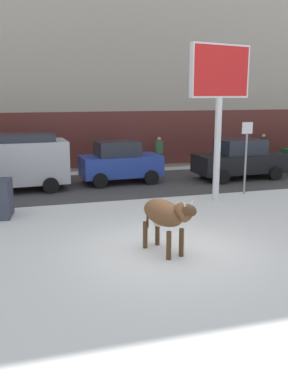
# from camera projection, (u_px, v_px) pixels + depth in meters

# --- Properties ---
(ground_plane) EXTENTS (120.00, 120.00, 0.00)m
(ground_plane) POSITION_uv_depth(u_px,v_px,m) (169.00, 250.00, 10.96)
(ground_plane) COLOR white
(road_strip) EXTENTS (60.00, 5.60, 0.01)m
(road_strip) POSITION_uv_depth(u_px,v_px,m) (105.00, 185.00, 18.68)
(road_strip) COLOR #423F3F
(road_strip) RESTS_ON ground
(building_facade) EXTENTS (44.00, 6.10, 13.00)m
(building_facade) POSITION_uv_depth(u_px,v_px,m) (78.00, 45.00, 23.59)
(building_facade) COLOR #A39989
(building_facade) RESTS_ON ground
(cow_brown) EXTENTS (1.01, 1.93, 1.54)m
(cow_brown) POSITION_uv_depth(u_px,v_px,m) (165.00, 214.00, 10.58)
(cow_brown) COLOR brown
(cow_brown) RESTS_ON ground
(billboard) EXTENTS (2.49, 0.81, 5.56)m
(billboard) POSITION_uv_depth(u_px,v_px,m) (220.00, 81.00, 15.10)
(billboard) COLOR silver
(billboard) RESTS_ON ground
(car_silver_van) EXTENTS (4.68, 2.28, 2.32)m
(car_silver_van) POSITION_uv_depth(u_px,v_px,m) (10.00, 161.00, 17.37)
(car_silver_van) COLOR #B7BABF
(car_silver_van) RESTS_ON ground
(car_blue_hatchback) EXTENTS (3.57, 2.05, 1.86)m
(car_blue_hatchback) POSITION_uv_depth(u_px,v_px,m) (120.00, 162.00, 19.09)
(car_blue_hatchback) COLOR #233D9E
(car_blue_hatchback) RESTS_ON ground
(car_black_sedan) EXTENTS (4.28, 2.13, 1.84)m
(car_black_sedan) POSITION_uv_depth(u_px,v_px,m) (240.00, 159.00, 20.02)
(car_black_sedan) COLOR black
(car_black_sedan) RESTS_ON ground
(pedestrian_near_billboard) EXTENTS (0.36, 0.24, 1.73)m
(pedestrian_near_billboard) POSITION_uv_depth(u_px,v_px,m) (159.00, 154.00, 22.08)
(pedestrian_near_billboard) COLOR #282833
(pedestrian_near_billboard) RESTS_ON ground
(pedestrian_by_cars) EXTENTS (0.36, 0.24, 1.73)m
(pedestrian_by_cars) POSITION_uv_depth(u_px,v_px,m) (263.00, 150.00, 23.74)
(pedestrian_by_cars) COLOR #282833
(pedestrian_by_cars) RESTS_ON ground
(street_sign) EXTENTS (0.44, 0.08, 2.82)m
(street_sign) POSITION_uv_depth(u_px,v_px,m) (246.00, 152.00, 16.73)
(street_sign) COLOR gray
(street_sign) RESTS_ON ground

